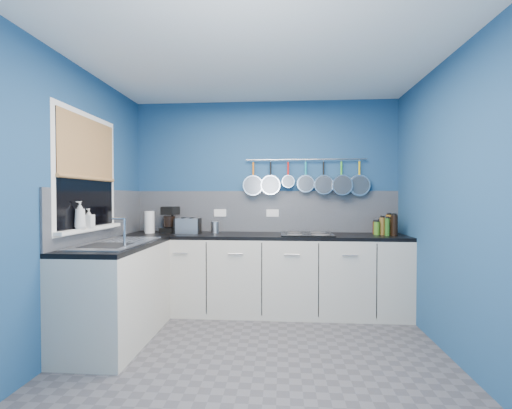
# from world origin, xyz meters

# --- Properties ---
(floor) EXTENTS (3.20, 3.00, 0.02)m
(floor) POSITION_xyz_m (0.00, 0.00, -0.01)
(floor) COLOR #47474C
(floor) RESTS_ON ground
(ceiling) EXTENTS (3.20, 3.00, 0.02)m
(ceiling) POSITION_xyz_m (0.00, 0.00, 2.51)
(ceiling) COLOR white
(ceiling) RESTS_ON ground
(wall_back) EXTENTS (3.20, 0.02, 2.50)m
(wall_back) POSITION_xyz_m (0.00, 1.51, 1.25)
(wall_back) COLOR navy
(wall_back) RESTS_ON ground
(wall_front) EXTENTS (3.20, 0.02, 2.50)m
(wall_front) POSITION_xyz_m (0.00, -1.51, 1.25)
(wall_front) COLOR navy
(wall_front) RESTS_ON ground
(wall_left) EXTENTS (0.02, 3.00, 2.50)m
(wall_left) POSITION_xyz_m (-1.61, 0.00, 1.25)
(wall_left) COLOR navy
(wall_left) RESTS_ON ground
(wall_right) EXTENTS (0.02, 3.00, 2.50)m
(wall_right) POSITION_xyz_m (1.61, 0.00, 1.25)
(wall_right) COLOR navy
(wall_right) RESTS_ON ground
(backsplash_back) EXTENTS (3.20, 0.02, 0.50)m
(backsplash_back) POSITION_xyz_m (0.00, 1.49, 1.15)
(backsplash_back) COLOR slate
(backsplash_back) RESTS_ON wall_back
(backsplash_left) EXTENTS (0.02, 1.80, 0.50)m
(backsplash_left) POSITION_xyz_m (-1.59, 0.60, 1.15)
(backsplash_left) COLOR slate
(backsplash_left) RESTS_ON wall_left
(cabinet_run_back) EXTENTS (3.20, 0.60, 0.86)m
(cabinet_run_back) POSITION_xyz_m (0.00, 1.20, 0.43)
(cabinet_run_back) COLOR beige
(cabinet_run_back) RESTS_ON ground
(worktop_back) EXTENTS (3.20, 0.60, 0.04)m
(worktop_back) POSITION_xyz_m (0.00, 1.20, 0.88)
(worktop_back) COLOR black
(worktop_back) RESTS_ON cabinet_run_back
(cabinet_run_left) EXTENTS (0.60, 1.20, 0.86)m
(cabinet_run_left) POSITION_xyz_m (-1.30, 0.30, 0.43)
(cabinet_run_left) COLOR beige
(cabinet_run_left) RESTS_ON ground
(worktop_left) EXTENTS (0.60, 1.20, 0.04)m
(worktop_left) POSITION_xyz_m (-1.30, 0.30, 0.88)
(worktop_left) COLOR black
(worktop_left) RESTS_ON cabinet_run_left
(window_frame) EXTENTS (0.01, 1.00, 1.10)m
(window_frame) POSITION_xyz_m (-1.58, 0.30, 1.55)
(window_frame) COLOR white
(window_frame) RESTS_ON wall_left
(window_glass) EXTENTS (0.01, 0.90, 1.00)m
(window_glass) POSITION_xyz_m (-1.57, 0.30, 1.55)
(window_glass) COLOR black
(window_glass) RESTS_ON wall_left
(bamboo_blind) EXTENTS (0.01, 0.90, 0.55)m
(bamboo_blind) POSITION_xyz_m (-1.56, 0.30, 1.77)
(bamboo_blind) COLOR #C4874B
(bamboo_blind) RESTS_ON wall_left
(window_sill) EXTENTS (0.10, 0.98, 0.03)m
(window_sill) POSITION_xyz_m (-1.55, 0.30, 1.04)
(window_sill) COLOR white
(window_sill) RESTS_ON wall_left
(sink_unit) EXTENTS (0.50, 0.95, 0.01)m
(sink_unit) POSITION_xyz_m (-1.30, 0.30, 0.90)
(sink_unit) COLOR silver
(sink_unit) RESTS_ON worktop_left
(mixer_tap) EXTENTS (0.12, 0.08, 0.26)m
(mixer_tap) POSITION_xyz_m (-1.14, 0.12, 1.03)
(mixer_tap) COLOR silver
(mixer_tap) RESTS_ON worktop_left
(socket_left) EXTENTS (0.15, 0.01, 0.09)m
(socket_left) POSITION_xyz_m (-0.55, 1.48, 1.13)
(socket_left) COLOR white
(socket_left) RESTS_ON backsplash_back
(socket_right) EXTENTS (0.15, 0.01, 0.09)m
(socket_right) POSITION_xyz_m (0.10, 1.48, 1.13)
(socket_right) COLOR white
(socket_right) RESTS_ON backsplash_back
(pot_rail) EXTENTS (1.45, 0.02, 0.02)m
(pot_rail) POSITION_xyz_m (0.50, 1.45, 1.78)
(pot_rail) COLOR silver
(pot_rail) RESTS_ON wall_back
(soap_bottle_a) EXTENTS (0.10, 0.10, 0.24)m
(soap_bottle_a) POSITION_xyz_m (-1.53, 0.11, 1.17)
(soap_bottle_a) COLOR white
(soap_bottle_a) RESTS_ON window_sill
(soap_bottle_b) EXTENTS (0.08, 0.08, 0.17)m
(soap_bottle_b) POSITION_xyz_m (-1.53, 0.24, 1.14)
(soap_bottle_b) COLOR white
(soap_bottle_b) RESTS_ON window_sill
(paper_towel) EXTENTS (0.14, 0.14, 0.26)m
(paper_towel) POSITION_xyz_m (-1.35, 1.21, 1.03)
(paper_towel) COLOR white
(paper_towel) RESTS_ON worktop_back
(coffee_maker) EXTENTS (0.22, 0.23, 0.31)m
(coffee_maker) POSITION_xyz_m (-1.12, 1.27, 1.06)
(coffee_maker) COLOR black
(coffee_maker) RESTS_ON worktop_back
(toaster) EXTENTS (0.28, 0.16, 0.18)m
(toaster) POSITION_xyz_m (-0.89, 1.23, 0.99)
(toaster) COLOR silver
(toaster) RESTS_ON worktop_back
(canister) EXTENTS (0.10, 0.10, 0.13)m
(canister) POSITION_xyz_m (-0.58, 1.30, 0.97)
(canister) COLOR silver
(canister) RESTS_ON worktop_back
(hob) EXTENTS (0.58, 0.51, 0.01)m
(hob) POSITION_xyz_m (0.50, 1.18, 0.91)
(hob) COLOR black
(hob) RESTS_ON worktop_back
(pan_0) EXTENTS (0.25, 0.08, 0.44)m
(pan_0) POSITION_xyz_m (-0.13, 1.44, 1.56)
(pan_0) COLOR silver
(pan_0) RESTS_ON pot_rail
(pan_1) EXTENTS (0.24, 0.08, 0.43)m
(pan_1) POSITION_xyz_m (0.08, 1.44, 1.57)
(pan_1) COLOR silver
(pan_1) RESTS_ON pot_rail
(pan_2) EXTENTS (0.15, 0.08, 0.34)m
(pan_2) POSITION_xyz_m (0.29, 1.44, 1.61)
(pan_2) COLOR silver
(pan_2) RESTS_ON pot_rail
(pan_3) EXTENTS (0.21, 0.06, 0.40)m
(pan_3) POSITION_xyz_m (0.50, 1.44, 1.58)
(pan_3) COLOR silver
(pan_3) RESTS_ON pot_rail
(pan_4) EXTENTS (0.23, 0.08, 0.42)m
(pan_4) POSITION_xyz_m (0.71, 1.44, 1.57)
(pan_4) COLOR silver
(pan_4) RESTS_ON pot_rail
(pan_5) EXTENTS (0.24, 0.11, 0.43)m
(pan_5) POSITION_xyz_m (0.92, 1.44, 1.56)
(pan_5) COLOR silver
(pan_5) RESTS_ON pot_rail
(pan_6) EXTENTS (0.25, 0.05, 0.44)m
(pan_6) POSITION_xyz_m (1.14, 1.44, 1.56)
(pan_6) COLOR silver
(pan_6) RESTS_ON pot_rail
(condiment_0) EXTENTS (0.07, 0.07, 0.22)m
(condiment_0) POSITION_xyz_m (1.45, 1.34, 1.01)
(condiment_0) COLOR #8C5914
(condiment_0) RESTS_ON worktop_back
(condiment_1) EXTENTS (0.05, 0.05, 0.16)m
(condiment_1) POSITION_xyz_m (1.34, 1.31, 0.98)
(condiment_1) COLOR black
(condiment_1) RESTS_ON worktop_back
(condiment_2) EXTENTS (0.06, 0.06, 0.14)m
(condiment_2) POSITION_xyz_m (1.29, 1.31, 0.97)
(condiment_2) COLOR #4C190C
(condiment_2) RESTS_ON worktop_back
(condiment_3) EXTENTS (0.07, 0.07, 0.18)m
(condiment_3) POSITION_xyz_m (1.44, 1.21, 0.99)
(condiment_3) COLOR brown
(condiment_3) RESTS_ON worktop_back
(condiment_4) EXTENTS (0.07, 0.07, 0.19)m
(condiment_4) POSITION_xyz_m (1.35, 1.23, 1.00)
(condiment_4) COLOR brown
(condiment_4) RESTS_ON worktop_back
(condiment_5) EXTENTS (0.07, 0.07, 0.15)m
(condiment_5) POSITION_xyz_m (1.28, 1.22, 0.97)
(condiment_5) COLOR #3F721E
(condiment_5) RESTS_ON worktop_back
(condiment_6) EXTENTS (0.07, 0.07, 0.23)m
(condiment_6) POSITION_xyz_m (1.45, 1.14, 1.01)
(condiment_6) COLOR black
(condiment_6) RESTS_ON worktop_back
(condiment_7) EXTENTS (0.05, 0.05, 0.19)m
(condiment_7) POSITION_xyz_m (1.37, 1.14, 1.00)
(condiment_7) COLOR #265919
(condiment_7) RESTS_ON worktop_back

